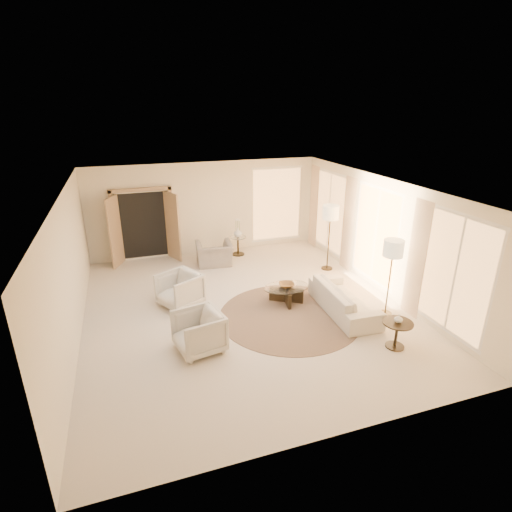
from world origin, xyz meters
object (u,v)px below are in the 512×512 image
object	(u,v)px
armchair_right	(199,330)
floor_lamp_far	(393,252)
coffee_table	(286,292)
side_vase	(238,233)
side_table	(238,244)
end_vase	(399,319)
accent_chair	(214,250)
end_table	(397,330)
armchair_left	(180,288)
bowl	(287,285)
floor_lamp_near	(330,215)
sofa	(344,299)

from	to	relation	value
armchair_right	floor_lamp_far	size ratio (longest dim) A/B	0.49
coffee_table	side_vase	size ratio (longest dim) A/B	5.27
side_table	armchair_right	bearing A→B (deg)	-114.36
armchair_right	end_vase	xyz separation A→B (m)	(3.61, -1.11, 0.19)
end_vase	side_vase	distance (m)	5.98
armchair_right	accent_chair	xyz separation A→B (m)	(1.24, 4.13, 0.01)
floor_lamp_far	end_vase	bearing A→B (deg)	-117.37
armchair_right	end_table	distance (m)	3.77
armchair_left	bowl	bearing A→B (deg)	47.00
armchair_left	armchair_right	bearing A→B (deg)	-25.82
accent_chair	floor_lamp_near	size ratio (longest dim) A/B	0.55
armchair_right	side_table	distance (m)	5.14
coffee_table	bowl	bearing A→B (deg)	0.00
side_vase	end_vase	bearing A→B (deg)	-75.63
armchair_right	side_vase	distance (m)	5.15
accent_chair	end_vase	size ratio (longest dim) A/B	6.25
coffee_table	side_vase	bearing A→B (deg)	93.40
armchair_left	armchair_right	distance (m)	1.93
armchair_left	end_table	distance (m)	4.77
bowl	floor_lamp_near	bearing A→B (deg)	38.68
sofa	end_vase	world-z (taller)	end_vase
side_table	floor_lamp_near	size ratio (longest dim) A/B	0.32
armchair_left	side_table	size ratio (longest dim) A/B	1.48
floor_lamp_far	floor_lamp_near	bearing A→B (deg)	90.00
armchair_left	coffee_table	size ratio (longest dim) A/B	0.61
coffee_table	end_vase	xyz separation A→B (m)	(1.28, -2.39, 0.37)
armchair_left	end_table	size ratio (longest dim) A/B	1.51
bowl	side_vase	world-z (taller)	side_vase
bowl	end_table	bearing A→B (deg)	-61.83
armchair_right	bowl	xyz separation A→B (m)	(2.32, 1.28, 0.01)
end_table	floor_lamp_near	distance (m)	4.12
bowl	coffee_table	bearing A→B (deg)	0.00
floor_lamp_near	floor_lamp_far	size ratio (longest dim) A/B	1.06
armchair_right	side_vase	world-z (taller)	armchair_right
armchair_right	accent_chair	bearing A→B (deg)	152.00
sofa	armchair_right	world-z (taller)	armchair_right
sofa	armchair_left	distance (m)	3.75
end_table	floor_lamp_near	xyz separation A→B (m)	(0.60, 3.90, 1.20)
floor_lamp_far	bowl	xyz separation A→B (m)	(-1.88, 1.24, -1.05)
accent_chair	armchair_right	bearing A→B (deg)	79.19
sofa	floor_lamp_near	world-z (taller)	floor_lamp_near
end_table	accent_chair	bearing A→B (deg)	114.30
accent_chair	floor_lamp_far	size ratio (longest dim) A/B	0.58
bowl	sofa	bearing A→B (deg)	-38.28
armchair_right	bowl	size ratio (longest dim) A/B	2.41
armchair_left	end_vase	world-z (taller)	armchair_left
floor_lamp_far	bowl	size ratio (longest dim) A/B	4.88
side_vase	bowl	bearing A→B (deg)	-86.60
end_table	floor_lamp_far	distance (m)	1.71
armchair_right	floor_lamp_near	world-z (taller)	floor_lamp_near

